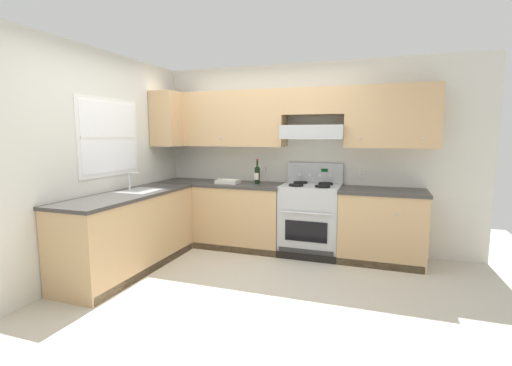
% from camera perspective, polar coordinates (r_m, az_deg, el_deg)
% --- Properties ---
extents(ground_plane, '(7.04, 7.04, 0.00)m').
position_cam_1_polar(ground_plane, '(4.07, -4.42, -15.33)').
color(ground_plane, beige).
extents(wall_back, '(4.68, 0.57, 2.55)m').
position_cam_1_polar(wall_back, '(5.08, 6.60, 6.37)').
color(wall_back, silver).
rests_on(wall_back, ground_plane).
extents(wall_left, '(0.47, 4.00, 2.55)m').
position_cam_1_polar(wall_left, '(4.80, -21.20, 4.22)').
color(wall_left, silver).
rests_on(wall_left, ground_plane).
extents(counter_back_run, '(3.60, 0.65, 0.91)m').
position_cam_1_polar(counter_back_run, '(4.99, 2.89, -5.52)').
color(counter_back_run, tan).
rests_on(counter_back_run, ground_plane).
extents(counter_left_run, '(0.63, 1.91, 1.13)m').
position_cam_1_polar(counter_left_run, '(4.54, -19.14, -7.16)').
color(counter_left_run, tan).
rests_on(counter_left_run, ground_plane).
extents(stove, '(0.76, 0.62, 1.20)m').
position_cam_1_polar(stove, '(4.89, 8.53, -5.56)').
color(stove, '#B7BABC').
rests_on(stove, ground_plane).
extents(wine_bottle, '(0.07, 0.08, 0.34)m').
position_cam_1_polar(wine_bottle, '(5.02, 0.20, 1.45)').
color(wine_bottle, black).
rests_on(wine_bottle, counter_back_run).
extents(bowl, '(0.31, 0.21, 0.06)m').
position_cam_1_polar(bowl, '(5.06, -4.44, 0.14)').
color(bowl, white).
rests_on(bowl, counter_back_run).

